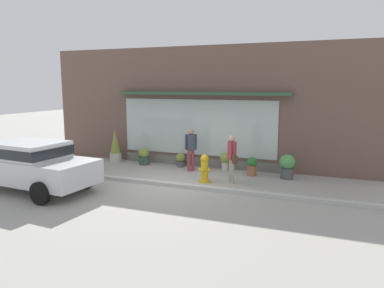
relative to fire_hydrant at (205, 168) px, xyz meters
name	(u,v)px	position (x,y,z in m)	size (l,w,h in m)	color
ground_plane	(171,184)	(-0.96, -0.68, -0.49)	(60.00, 60.00, 0.00)	#9E9B93
curb_strip	(168,184)	(-0.96, -0.88, -0.43)	(14.00, 0.24, 0.12)	#B2B2AD
storefront	(203,108)	(-0.97, 2.50, 1.90)	(14.00, 0.81, 4.87)	brown
fire_hydrant	(205,168)	(0.00, 0.00, 0.00)	(0.43, 0.40, 0.97)	gold
pedestrian_with_handbag	(232,155)	(0.90, 0.24, 0.47)	(0.46, 0.56, 1.66)	#9E9384
pedestrian_passerby	(191,146)	(-1.05, 1.36, 0.49)	(0.40, 0.34, 1.67)	#8E333D
parked_car_silver	(31,163)	(-4.76, -2.94, 0.41)	(4.28, 2.25, 1.56)	silver
potted_plant_low_front	(287,166)	(2.59, 1.51, -0.01)	(0.55, 0.55, 0.88)	#4C4C51
potted_plant_trailing_edge	(225,160)	(0.20, 1.86, -0.06)	(0.40, 0.40, 0.72)	#B7B2A3
potted_plant_corner_tall	(144,156)	(-3.33, 1.75, -0.12)	(0.45, 0.45, 0.72)	#33473D
potted_plant_by_entrance	(115,146)	(-4.83, 1.89, 0.19)	(0.51, 0.51, 1.42)	#B7B2A3
potted_plant_window_center	(181,160)	(-1.72, 1.90, -0.19)	(0.38, 0.38, 0.57)	#4C4C51
potted_plant_near_hydrant	(252,166)	(1.32, 1.51, -0.11)	(0.38, 0.38, 0.70)	#9E6042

